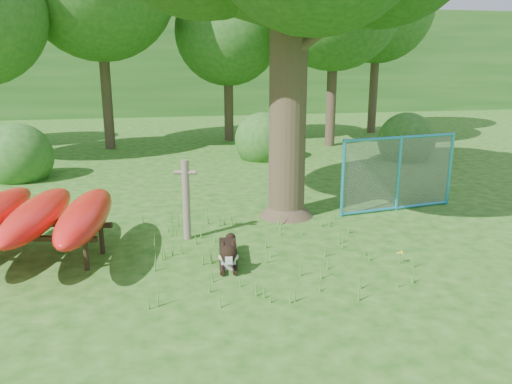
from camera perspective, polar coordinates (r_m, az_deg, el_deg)
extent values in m
plane|color=#1E5010|center=(7.42, 0.33, -9.92)|extent=(80.00, 80.00, 0.00)
cylinder|color=#3B2E20|center=(9.86, 3.72, 13.46)|extent=(0.96, 0.96, 5.75)
cone|color=#3B2E20|center=(10.25, 3.48, -1.15)|extent=(1.44, 1.44, 0.57)
cylinder|color=#3B2E20|center=(9.81, 8.01, 18.05)|extent=(1.63, 0.26, 1.22)
cylinder|color=#3B2E20|center=(10.22, 0.58, 20.64)|extent=(0.98, 1.18, 1.18)
cylinder|color=#6D6052|center=(8.88, -7.98, -0.91)|extent=(0.16, 0.16, 1.44)
cylinder|color=#6D6052|center=(8.75, -8.09, 2.23)|extent=(0.39, 0.18, 0.08)
cylinder|color=black|center=(8.06, -18.83, -6.86)|extent=(0.09, 0.09, 0.48)
cylinder|color=black|center=(8.64, -17.22, -5.25)|extent=(0.09, 0.09, 0.48)
cube|color=black|center=(8.51, -26.82, -4.69)|extent=(2.80, 0.79, 0.08)
cube|color=black|center=(9.06, -24.77, -3.31)|extent=(2.80, 0.79, 0.08)
ellipsoid|color=red|center=(8.53, -23.71, -2.39)|extent=(0.99, 2.93, 0.46)
ellipsoid|color=red|center=(8.21, -18.91, -2.55)|extent=(0.89, 2.92, 0.46)
cube|color=black|center=(8.04, -3.22, -6.95)|extent=(0.37, 0.77, 0.25)
cube|color=beige|center=(7.75, -3.17, -7.90)|extent=(0.25, 0.18, 0.23)
sphere|color=black|center=(7.50, -3.17, -7.04)|extent=(0.28, 0.28, 0.28)
cube|color=beige|center=(7.40, -3.14, -7.71)|extent=(0.12, 0.16, 0.10)
sphere|color=beige|center=(7.49, -3.81, -7.41)|extent=(0.13, 0.13, 0.13)
sphere|color=beige|center=(7.49, -2.50, -7.39)|extent=(0.13, 0.13, 0.13)
cone|color=black|center=(7.48, -3.76, -5.88)|extent=(0.13, 0.14, 0.13)
cone|color=black|center=(7.48, -2.62, -5.85)|extent=(0.10, 0.12, 0.13)
cylinder|color=black|center=(7.63, -3.87, -8.81)|extent=(0.11, 0.32, 0.07)
cylinder|color=black|center=(7.63, -2.42, -8.78)|extent=(0.11, 0.32, 0.07)
sphere|color=black|center=(8.38, -2.92, -5.25)|extent=(0.17, 0.17, 0.17)
torus|color=blue|center=(7.60, -3.17, -7.25)|extent=(0.27, 0.11, 0.27)
cylinder|color=#299AC2|center=(10.18, 9.90, 1.52)|extent=(0.08, 0.08, 1.60)
cylinder|color=#299AC2|center=(10.90, 15.99, 2.04)|extent=(0.08, 0.08, 1.60)
cylinder|color=#299AC2|center=(11.73, 21.28, 2.47)|extent=(0.08, 0.08, 1.60)
cylinder|color=#299AC2|center=(10.77, 16.28, 6.01)|extent=(2.64, 0.46, 0.06)
cylinder|color=#299AC2|center=(11.09, 15.71, -1.77)|extent=(2.64, 0.46, 0.06)
plane|color=gray|center=(10.90, 15.99, 2.04)|extent=(2.63, 0.40, 2.66)
cylinder|color=#4A8E2E|center=(8.23, 16.11, -7.30)|extent=(0.02, 0.02, 0.18)
sphere|color=yellow|center=(8.19, 16.16, -6.70)|extent=(0.03, 0.03, 0.03)
sphere|color=yellow|center=(8.22, 16.30, -6.57)|extent=(0.03, 0.03, 0.03)
sphere|color=yellow|center=(8.20, 15.89, -6.73)|extent=(0.03, 0.03, 0.03)
sphere|color=yellow|center=(8.18, 16.37, -6.75)|extent=(0.03, 0.03, 0.03)
sphere|color=yellow|center=(8.17, 16.13, -6.71)|extent=(0.03, 0.03, 0.03)
cylinder|color=#3B2E20|center=(18.67, -16.86, 12.76)|extent=(0.36, 0.36, 5.25)
cylinder|color=#3B2E20|center=(19.84, -3.16, 11.43)|extent=(0.36, 0.36, 3.85)
sphere|color=#24591D|center=(19.83, -3.25, 17.78)|extent=(4.00, 4.00, 4.00)
cylinder|color=#3B2E20|center=(18.73, 8.67, 12.47)|extent=(0.36, 0.36, 4.76)
sphere|color=#24591D|center=(18.82, 9.01, 20.77)|extent=(4.80, 4.80, 4.80)
cylinder|color=#3B2E20|center=(22.64, 13.36, 12.81)|extent=(0.36, 0.36, 4.90)
sphere|color=#24591D|center=(22.73, 13.80, 19.87)|extent=(4.60, 4.60, 4.60)
sphere|color=#24591D|center=(14.88, -25.25, 1.36)|extent=(1.80, 1.80, 1.80)
sphere|color=#24591D|center=(16.88, 16.64, 3.62)|extent=(1.80, 1.80, 1.80)
sphere|color=#24591D|center=(16.26, 0.76, 3.84)|extent=(1.80, 1.80, 1.80)
cube|color=#24591D|center=(34.62, -9.48, 14.50)|extent=(80.00, 12.00, 6.00)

